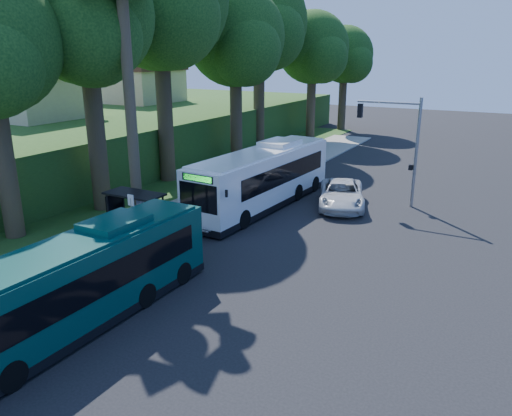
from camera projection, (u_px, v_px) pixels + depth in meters
The scene contains 17 objects.
ground at pixel (278, 243), 26.37m from camera, with size 140.00×140.00×0.00m, color black.
sidewalk at pixel (168, 221), 29.68m from camera, with size 4.50×70.00×0.12m, color gray.
red_curb at pixel (155, 250), 25.28m from camera, with size 0.25×30.00×0.13m, color maroon.
grass_verge at pixel (148, 190), 36.48m from camera, with size 8.00×70.00×0.06m, color #234719.
bus_shelter at pixel (133, 205), 26.74m from camera, with size 3.20×1.51×2.55m.
stop_sign_pole at pixel (132, 216), 24.02m from camera, with size 0.35×0.06×3.17m.
traffic_signal_pole at pixel (401, 138), 31.71m from camera, with size 4.10×0.30×7.00m.
hillside_backdrop at pixel (110, 127), 50.28m from camera, with size 24.00×60.00×8.80m.
tree_0 at pixel (87, 24), 28.65m from camera, with size 8.40×8.00×15.70m.
tree_1 at pixel (160, 7), 35.34m from camera, with size 10.50×10.00×18.26m.
tree_2 at pixel (236, 42), 42.05m from camera, with size 8.82×8.40×15.12m.
tree_3 at pixel (260, 27), 49.21m from camera, with size 10.08×9.60×17.28m.
tree_4 at pixel (313, 51), 55.47m from camera, with size 8.40×8.00×14.14m.
tree_5 at pixel (345, 58), 61.95m from camera, with size 7.35×7.00×12.86m.
white_bus at pixel (264, 177), 32.21m from camera, with size 3.61×13.58×4.01m.
teal_bus at pixel (82, 280), 18.17m from camera, with size 2.72×11.89×3.53m.
pickup at pixel (342, 194), 32.35m from camera, with size 2.77×6.00×1.67m, color silver.
Camera 1 is at (10.74, -22.17, 9.66)m, focal length 35.00 mm.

